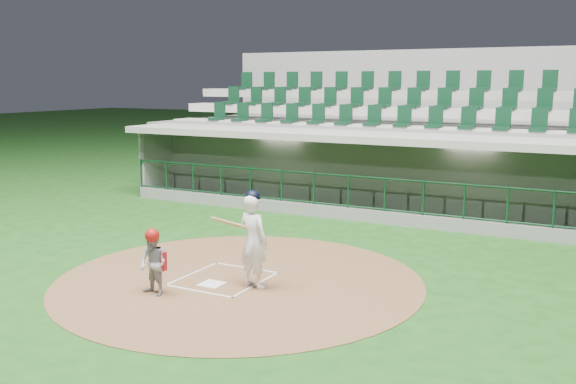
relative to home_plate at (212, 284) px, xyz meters
The scene contains 8 objects.
ground 0.70m from the home_plate, 90.00° to the left, with size 120.00×120.00×0.00m, color #174513.
dirt_circle 0.58m from the home_plate, 59.04° to the left, with size 7.20×7.20×0.01m, color brown.
home_plate is the anchor object (origin of this frame).
batter_box_chalk 0.40m from the home_plate, 90.00° to the left, with size 1.55×1.80×0.01m.
dugout_structure 8.59m from the home_plate, 90.00° to the left, with size 16.40×3.70×3.00m.
seating_deck 11.69m from the home_plate, 90.00° to the left, with size 17.00×6.72×5.15m.
batter 1.23m from the home_plate, 18.69° to the left, with size 0.90×0.92×1.87m.
catcher 1.29m from the home_plate, 121.47° to the right, with size 0.63×0.52×1.24m.
Camera 1 is at (6.87, -10.39, 3.87)m, focal length 40.00 mm.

